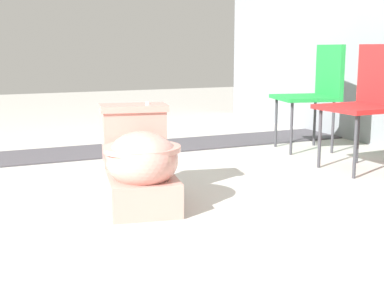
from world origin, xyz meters
TOP-DOWN VIEW (x-y plane):
  - ground_plane at (0.00, 0.00)m, footprint 14.00×14.00m
  - gravel_strip at (-1.22, 0.50)m, footprint 0.56×8.00m
  - toilet at (0.27, 0.20)m, footprint 0.69×0.49m
  - folding_chair_left at (-0.61, 1.98)m, footprint 0.53×0.53m
  - folding_chair_middle at (0.11, 1.87)m, footprint 0.45×0.45m

SIDE VIEW (x-z plane):
  - ground_plane at x=0.00m, z-range 0.00..0.00m
  - gravel_strip at x=-1.22m, z-range 0.00..0.01m
  - toilet at x=0.27m, z-range -0.04..0.48m
  - folding_chair_left at x=-0.61m, z-range 0.09..0.93m
  - folding_chair_middle at x=0.11m, z-range 0.09..0.93m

